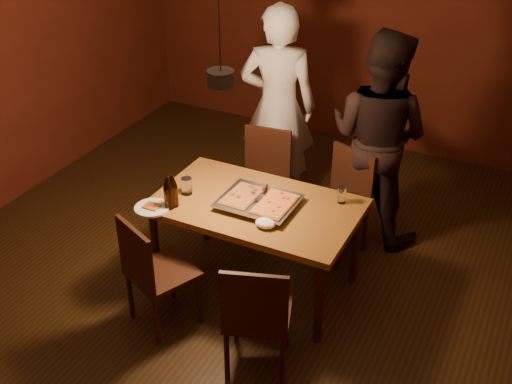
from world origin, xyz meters
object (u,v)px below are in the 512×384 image
at_px(plate_slice, 152,208).
at_px(pendant_lamp, 221,76).
at_px(chair_near_right, 256,309).
at_px(dining_table, 256,212).
at_px(diner_dark, 378,137).
at_px(diner_white, 278,108).
at_px(chair_far_right, 344,192).
at_px(beer_bottle_b, 173,190).
at_px(pizza_tray, 258,203).
at_px(chair_far_left, 264,170).
at_px(chair_near_left, 151,265).
at_px(beer_bottle_a, 168,192).

distance_m(plate_slice, pendant_lamp, 1.13).
bearing_deg(chair_near_right, pendant_lamp, 112.87).
relative_size(dining_table, diner_dark, 0.82).
bearing_deg(dining_table, diner_white, 108.15).
relative_size(chair_far_right, plate_slice, 2.08).
height_order(beer_bottle_b, pendant_lamp, pendant_lamp).
relative_size(chair_far_right, beer_bottle_b, 2.04).
bearing_deg(chair_far_right, diner_dark, -92.24).
bearing_deg(dining_table, pizza_tray, -29.92).
bearing_deg(plate_slice, pizza_tray, 29.77).
bearing_deg(beer_bottle_b, chair_far_left, 80.89).
distance_m(chair_far_right, diner_dark, 0.54).
distance_m(chair_far_left, pendant_lamp, 1.59).
distance_m(plate_slice, diner_dark, 1.96).
relative_size(chair_far_left, chair_near_right, 0.91).
bearing_deg(pizza_tray, pendant_lamp, -138.39).
bearing_deg(chair_far_right, dining_table, 81.78).
relative_size(chair_far_right, chair_near_right, 1.00).
distance_m(dining_table, chair_near_left, 0.87).
bearing_deg(beer_bottle_b, beer_bottle_a, -109.48).
distance_m(diner_white, pendant_lamp, 1.67).
xyz_separation_m(dining_table, pizza_tray, (0.03, -0.02, 0.10)).
xyz_separation_m(beer_bottle_a, plate_slice, (-0.11, -0.07, -0.12)).
distance_m(beer_bottle_b, diner_white, 1.57).
bearing_deg(beer_bottle_a, pendant_lamp, 25.02).
height_order(chair_near_left, pizza_tray, chair_near_left).
height_order(beer_bottle_a, beer_bottle_b, beer_bottle_a).
height_order(chair_far_left, diner_white, diner_white).
xyz_separation_m(plate_slice, pendant_lamp, (0.47, 0.24, 1.00)).
bearing_deg(plate_slice, diner_white, 82.29).
distance_m(chair_near_right, plate_slice, 1.16).
bearing_deg(plate_slice, chair_near_left, -59.29).
bearing_deg(diner_dark, beer_bottle_a, 64.83).
height_order(chair_far_left, chair_far_right, same).
xyz_separation_m(dining_table, plate_slice, (-0.64, -0.40, 0.08)).
xyz_separation_m(dining_table, beer_bottle_b, (-0.52, -0.29, 0.20)).
relative_size(chair_near_right, diner_white, 0.28).
bearing_deg(chair_near_right, diner_white, 92.67).
bearing_deg(dining_table, chair_near_right, -63.24).
xyz_separation_m(chair_far_right, chair_near_left, (-0.85, -1.53, 0.00)).
distance_m(beer_bottle_a, beer_bottle_b, 0.04).
xyz_separation_m(beer_bottle_a, pendant_lamp, (0.36, 0.17, 0.88)).
bearing_deg(pizza_tray, chair_far_right, 69.49).
bearing_deg(plate_slice, chair_near_right, -21.59).
bearing_deg(chair_far_left, pizza_tray, 106.39).
bearing_deg(chair_far_right, beer_bottle_a, 69.18).
bearing_deg(beer_bottle_a, diner_dark, 53.77).
relative_size(chair_near_right, beer_bottle_b, 2.04).
relative_size(chair_far_right, diner_white, 0.28).
bearing_deg(beer_bottle_a, diner_white, 85.81).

